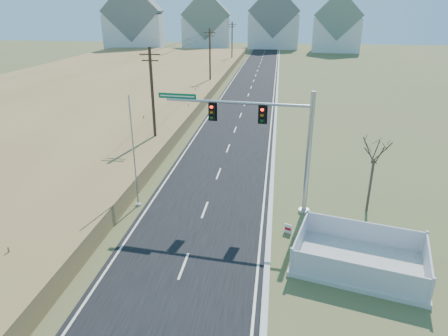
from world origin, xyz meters
TOP-DOWN VIEW (x-y plane):
  - ground at (0.00, 0.00)m, footprint 260.00×260.00m
  - road at (0.00, 50.00)m, footprint 8.00×180.00m
  - curb at (4.15, 50.00)m, footprint 0.30×180.00m
  - reed_marsh at (-24.00, 40.00)m, footprint 38.00×110.00m
  - utility_pole_near at (-6.50, 15.00)m, footprint 1.80×0.26m
  - utility_pole_mid at (-6.50, 45.00)m, footprint 1.80×0.26m
  - utility_pole_far at (-6.50, 75.00)m, footprint 1.80×0.26m
  - condo_nw at (-38.00, 100.00)m, footprint 17.69×13.38m
  - condo_nnw at (-18.00, 108.00)m, footprint 14.93×11.17m
  - condo_n at (2.00, 112.00)m, footprint 15.27×10.20m
  - condo_ne at (20.00, 104.00)m, footprint 14.12×10.51m
  - traffic_signal_mast at (4.36, 4.81)m, footprint 9.63×1.25m
  - fence_enclosure at (8.70, -0.72)m, footprint 7.20×5.73m
  - open_sign at (5.22, 1.93)m, footprint 0.43×0.23m
  - flagpole at (-4.44, 4.11)m, footprint 0.33×0.33m
  - bare_tree at (10.23, 5.33)m, footprint 1.94×1.94m

SIDE VIEW (x-z plane):
  - ground at x=0.00m, z-range 0.00..0.00m
  - road at x=0.00m, z-range 0.00..0.06m
  - curb at x=4.15m, z-range 0.00..0.18m
  - fence_enclosure at x=8.70m, z-range -0.44..1.01m
  - open_sign at x=5.22m, z-range 0.02..0.58m
  - reed_marsh at x=-24.00m, z-range 0.00..1.30m
  - flagpole at x=-4.44m, z-range -0.73..6.55m
  - bare_tree at x=10.23m, z-range 1.58..6.73m
  - traffic_signal_mast at x=4.36m, z-range 0.83..8.52m
  - utility_pole_near at x=-6.50m, z-range 0.18..9.18m
  - utility_pole_mid at x=-6.50m, z-range 0.18..9.18m
  - utility_pole_far at x=-6.50m, z-range 0.18..9.18m
  - condo_ne at x=20.00m, z-range -1.42..15.10m
  - condo_nnw at x=-18.00m, z-range -1.58..15.45m
  - condo_n at x=2.00m, z-range -1.66..16.88m
  - condo_nw at x=-38.00m, z-range -1.82..17.23m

